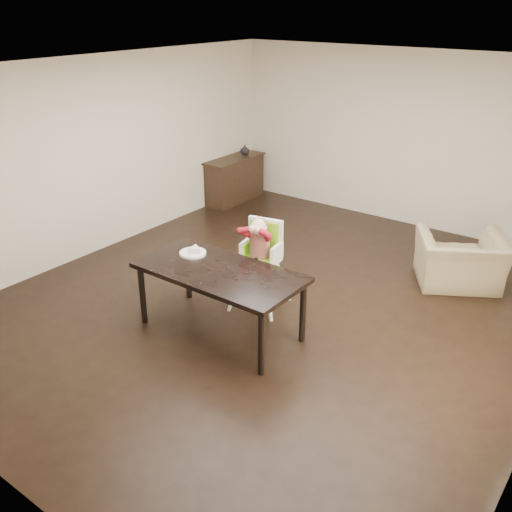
{
  "coord_description": "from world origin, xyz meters",
  "views": [
    {
      "loc": [
        3.39,
        -4.97,
        3.37
      ],
      "look_at": [
        -0.01,
        -0.39,
        0.77
      ],
      "focal_mm": 40.0,
      "sensor_mm": 36.0,
      "label": 1
    }
  ],
  "objects_px": {
    "dining_table": "(220,277)",
    "sideboard": "(235,179)",
    "high_chair": "(261,244)",
    "armchair": "(461,252)"
  },
  "relations": [
    {
      "from": "sideboard",
      "to": "high_chair",
      "type": "bearing_deg",
      "value": -46.94
    },
    {
      "from": "dining_table",
      "to": "sideboard",
      "type": "relative_size",
      "value": 1.43
    },
    {
      "from": "dining_table",
      "to": "armchair",
      "type": "distance_m",
      "value": 3.18
    },
    {
      "from": "high_chair",
      "to": "armchair",
      "type": "distance_m",
      "value": 2.6
    },
    {
      "from": "high_chair",
      "to": "sideboard",
      "type": "xyz_separation_m",
      "value": [
        -2.64,
        2.82,
        -0.39
      ]
    },
    {
      "from": "armchair",
      "to": "dining_table",
      "type": "bearing_deg",
      "value": 26.44
    },
    {
      "from": "dining_table",
      "to": "armchair",
      "type": "relative_size",
      "value": 1.74
    },
    {
      "from": "dining_table",
      "to": "high_chair",
      "type": "distance_m",
      "value": 0.75
    },
    {
      "from": "dining_table",
      "to": "sideboard",
      "type": "height_order",
      "value": "sideboard"
    },
    {
      "from": "dining_table",
      "to": "armchair",
      "type": "xyz_separation_m",
      "value": [
        1.71,
        2.67,
        -0.22
      ]
    }
  ]
}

